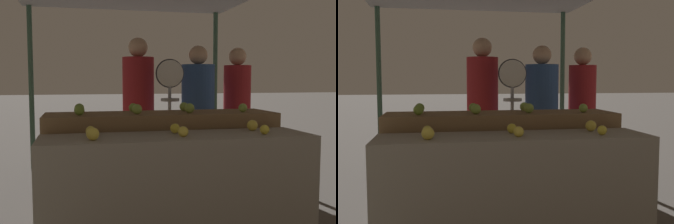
% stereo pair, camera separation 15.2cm
% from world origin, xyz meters
% --- Properties ---
extents(display_counter_front, '(2.05, 0.55, 0.86)m').
position_xyz_m(display_counter_front, '(0.00, 0.00, 0.43)').
color(display_counter_front, gray).
rests_on(display_counter_front, ground_plane).
extents(display_counter_back, '(2.05, 0.55, 0.98)m').
position_xyz_m(display_counter_back, '(0.00, 0.60, 0.49)').
color(display_counter_back, olive).
rests_on(display_counter_back, ground_plane).
extents(apple_front_0, '(0.09, 0.09, 0.09)m').
position_xyz_m(apple_front_0, '(-0.64, -0.11, 0.91)').
color(apple_front_0, yellow).
rests_on(apple_front_0, display_counter_front).
extents(apple_front_1, '(0.08, 0.08, 0.08)m').
position_xyz_m(apple_front_1, '(0.01, -0.10, 0.90)').
color(apple_front_1, yellow).
rests_on(apple_front_1, display_counter_front).
extents(apple_front_2, '(0.07, 0.07, 0.07)m').
position_xyz_m(apple_front_2, '(0.65, -0.10, 0.90)').
color(apple_front_2, gold).
rests_on(apple_front_2, display_counter_front).
extents(apple_front_3, '(0.07, 0.07, 0.07)m').
position_xyz_m(apple_front_3, '(-0.64, 0.10, 0.90)').
color(apple_front_3, gold).
rests_on(apple_front_3, display_counter_front).
extents(apple_front_4, '(0.08, 0.08, 0.08)m').
position_xyz_m(apple_front_4, '(-0.00, 0.10, 0.90)').
color(apple_front_4, gold).
rests_on(apple_front_4, display_counter_front).
extents(apple_front_5, '(0.09, 0.09, 0.09)m').
position_xyz_m(apple_front_5, '(0.65, 0.11, 0.91)').
color(apple_front_5, yellow).
rests_on(apple_front_5, display_counter_front).
extents(apple_back_0, '(0.09, 0.09, 0.09)m').
position_xyz_m(apple_back_0, '(-0.72, 0.48, 1.03)').
color(apple_back_0, '#7AA338').
rests_on(apple_back_0, display_counter_back).
extents(apple_back_1, '(0.09, 0.09, 0.09)m').
position_xyz_m(apple_back_1, '(-0.24, 0.48, 1.03)').
color(apple_back_1, '#8EB247').
rests_on(apple_back_1, display_counter_back).
extents(apple_back_2, '(0.09, 0.09, 0.09)m').
position_xyz_m(apple_back_2, '(0.23, 0.50, 1.03)').
color(apple_back_2, '#8EB247').
rests_on(apple_back_2, display_counter_back).
extents(apple_back_3, '(0.08, 0.08, 0.08)m').
position_xyz_m(apple_back_3, '(0.73, 0.48, 1.02)').
color(apple_back_3, '#8EB247').
rests_on(apple_back_3, display_counter_back).
extents(apple_back_4, '(0.09, 0.09, 0.09)m').
position_xyz_m(apple_back_4, '(-0.72, 0.72, 1.03)').
color(apple_back_4, '#84AD3D').
rests_on(apple_back_4, display_counter_back).
extents(apple_back_5, '(0.08, 0.08, 0.08)m').
position_xyz_m(apple_back_5, '(-0.24, 0.72, 1.02)').
color(apple_back_5, '#7AA338').
rests_on(apple_back_5, display_counter_back).
extents(apple_back_6, '(0.08, 0.08, 0.08)m').
position_xyz_m(apple_back_6, '(0.24, 0.72, 1.02)').
color(apple_back_6, '#8EB247').
rests_on(apple_back_6, display_counter_back).
extents(produce_scale, '(0.31, 0.20, 1.50)m').
position_xyz_m(produce_scale, '(0.24, 1.30, 1.10)').
color(produce_scale, '#99999E').
rests_on(produce_scale, ground_plane).
extents(person_vendor_at_scale, '(0.46, 0.46, 1.67)m').
position_xyz_m(person_vendor_at_scale, '(0.65, 1.59, 0.96)').
color(person_vendor_at_scale, '#2D2D38').
rests_on(person_vendor_at_scale, ground_plane).
extents(person_customer_left, '(0.50, 0.50, 1.78)m').
position_xyz_m(person_customer_left, '(-0.02, 1.89, 1.02)').
color(person_customer_left, '#2D2D38').
rests_on(person_customer_left, ground_plane).
extents(person_customer_right, '(0.41, 0.41, 1.67)m').
position_xyz_m(person_customer_right, '(1.23, 1.80, 0.97)').
color(person_customer_right, '#2D2D38').
rests_on(person_customer_right, ground_plane).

